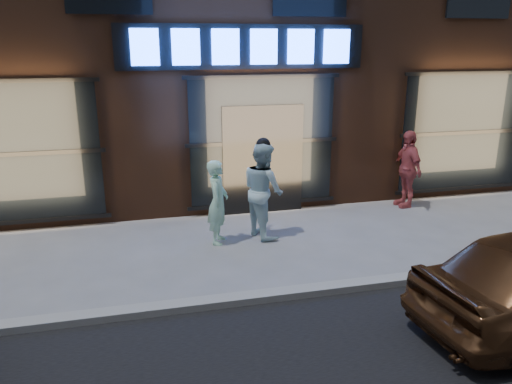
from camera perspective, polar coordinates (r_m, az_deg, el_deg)
The scene contains 5 objects.
ground at distance 7.92m, azimuth 7.99°, elevation -11.29°, with size 90.00×90.00×0.00m, color slate.
curb at distance 7.89m, azimuth 8.01°, elevation -10.91°, with size 60.00×0.25×0.12m, color gray.
man_bowtie at distance 9.42m, azimuth -4.38°, elevation -1.16°, with size 0.59×0.39×1.62m, color #B2EAD0.
man_cap at distance 9.70m, azimuth 0.81°, elevation 0.25°, with size 0.91×0.71×1.88m, color silver.
passerby at distance 12.00m, azimuth 16.89°, elevation 2.54°, with size 1.05×0.44×1.78m, color #C45150.
Camera 1 is at (-2.69, -6.45, 3.72)m, focal length 35.00 mm.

